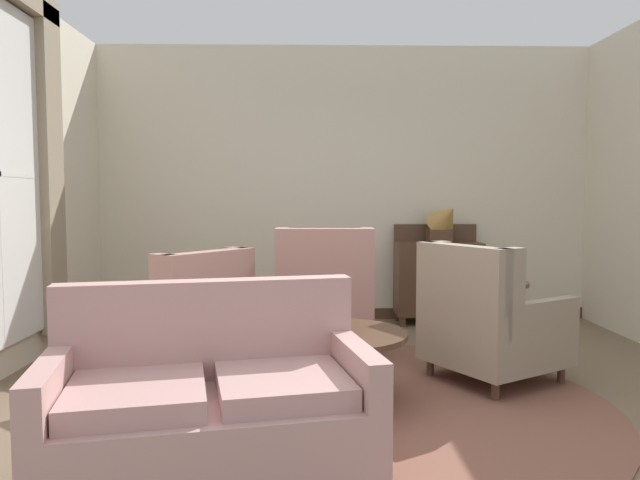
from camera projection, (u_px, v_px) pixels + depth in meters
name	position (u px, v px, depth m)	size (l,w,h in m)	color
ground	(374.00, 421.00, 3.62)	(8.68, 8.68, 0.00)	brown
wall_back	(344.00, 184.00, 6.60)	(5.64, 0.08, 3.02)	beige
baseboard_back	(344.00, 314.00, 6.65)	(5.48, 0.03, 0.12)	#4C3323
area_rug	(369.00, 403.00, 3.91)	(3.19, 3.19, 0.01)	brown
window_with_curtains	(0.00, 152.00, 4.29)	(0.12, 1.91, 2.85)	silver
coffee_table	(338.00, 344.00, 3.90)	(0.91, 0.91, 0.48)	#4C3323
porcelain_vase	(340.00, 306.00, 3.94)	(0.16, 0.16, 0.37)	brown
settee	(211.00, 401.00, 2.79)	(1.62, 1.08, 0.94)	tan
armchair_foreground_right	(487.00, 324.00, 4.34)	(1.14, 1.12, 1.03)	gray
armchair_far_left	(186.00, 317.00, 4.72)	(1.20, 1.20, 0.96)	tan
armchair_back_corner	(324.00, 303.00, 5.05)	(0.81, 0.80, 1.11)	tan
side_table	(494.00, 319.00, 4.55)	(0.50, 0.50, 0.72)	#4C3323
sideboard	(438.00, 277.00, 6.40)	(0.91, 0.40, 1.07)	#4C3323
gramophone	(445.00, 220.00, 6.26)	(0.46, 0.51, 0.50)	#4C3323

